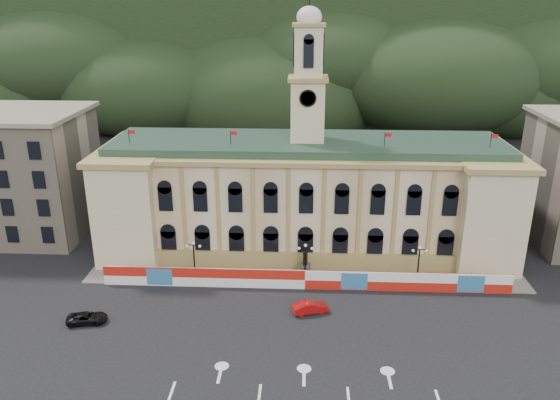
{
  "coord_description": "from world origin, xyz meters",
  "views": [
    {
      "loc": [
        -0.25,
        -44.32,
        33.43
      ],
      "look_at": [
        -3.21,
        18.0,
        10.5
      ],
      "focal_mm": 35.0,
      "sensor_mm": 36.0,
      "label": 1
    }
  ],
  "objects_px": {
    "statue": "(305,269)",
    "lamp_center": "(305,259)",
    "red_sedan": "(310,307)",
    "black_suv": "(87,318)"
  },
  "relations": [
    {
      "from": "statue",
      "to": "red_sedan",
      "type": "distance_m",
      "value": 8.43
    },
    {
      "from": "red_sedan",
      "to": "black_suv",
      "type": "height_order",
      "value": "red_sedan"
    },
    {
      "from": "red_sedan",
      "to": "lamp_center",
      "type": "bearing_deg",
      "value": -11.8
    },
    {
      "from": "black_suv",
      "to": "statue",
      "type": "bearing_deg",
      "value": -74.26
    },
    {
      "from": "red_sedan",
      "to": "black_suv",
      "type": "relative_size",
      "value": 0.95
    },
    {
      "from": "statue",
      "to": "red_sedan",
      "type": "height_order",
      "value": "statue"
    },
    {
      "from": "lamp_center",
      "to": "red_sedan",
      "type": "xyz_separation_m",
      "value": [
        0.64,
        -7.39,
        -2.39
      ]
    },
    {
      "from": "statue",
      "to": "lamp_center",
      "type": "bearing_deg",
      "value": -90.0
    },
    {
      "from": "statue",
      "to": "black_suv",
      "type": "bearing_deg",
      "value": -153.97
    },
    {
      "from": "statue",
      "to": "red_sedan",
      "type": "xyz_separation_m",
      "value": [
        0.64,
        -8.39,
        -0.5
      ]
    }
  ]
}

